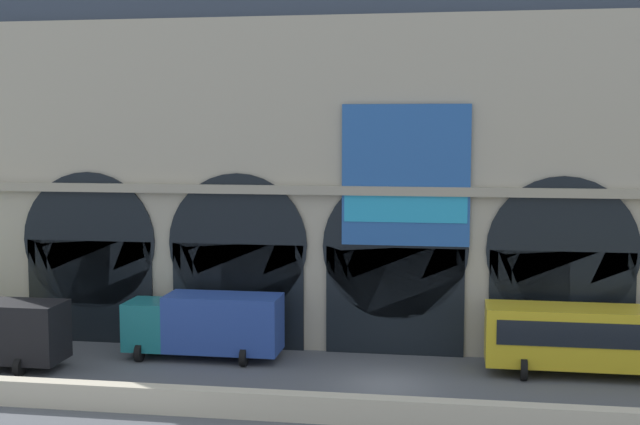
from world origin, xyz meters
The scene contains 5 objects.
ground_plane centered at (0.00, 0.00, 0.00)m, with size 200.00×200.00×0.00m, color #54565B.
quay_parapet_wall centered at (0.00, -5.03, 0.52)m, with size 90.00×0.70×1.04m, color beige.
station_building centered at (0.03, 7.70, 10.01)m, with size 48.78×5.81×20.59m.
box_truck_midwest centered at (-8.91, 2.74, 1.70)m, with size 7.50×2.91×3.12m.
bus_mideast centered at (9.79, 2.64, 1.78)m, with size 11.00×3.25×3.10m.
Camera 1 is at (2.83, -35.57, 11.05)m, focal length 47.32 mm.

